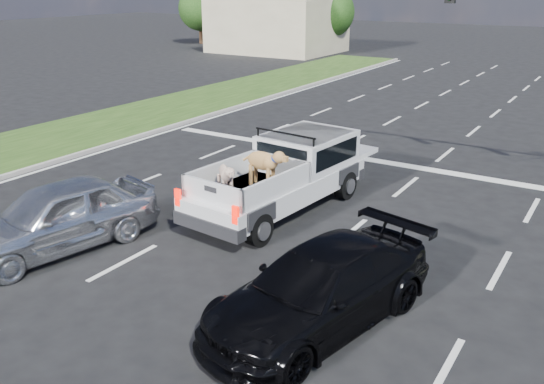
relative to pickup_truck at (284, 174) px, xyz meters
The scene contains 11 objects.
ground 4.73m from the pickup_truck, 84.51° to the right, with size 160.00×160.00×0.00m, color black.
road_markings 2.22m from the pickup_truck, 77.18° to the left, with size 17.75×60.00×0.01m.
grass_median_left 11.18m from the pickup_truck, behind, with size 5.00×60.00×0.10m, color #203D13.
curb_left 8.76m from the pickup_truck, behind, with size 0.15×60.00×0.14m, color #9C958F.
building_left 37.00m from the pickup_truck, 121.93° to the left, with size 10.00×8.00×4.40m, color beige.
tree_far_a 44.65m from the pickup_truck, 131.52° to the left, with size 4.20×4.20×5.40m.
tree_far_b 40.93m from the pickup_truck, 125.20° to the left, with size 4.20×4.20×5.40m.
tree_far_c 36.91m from the pickup_truck, 114.98° to the left, with size 4.20×4.20×5.40m.
pickup_truck is the anchor object (origin of this frame).
silver_sedan 5.73m from the pickup_truck, 122.25° to the right, with size 1.85×4.60×1.57m, color silver.
black_coupe 5.59m from the pickup_truck, 52.58° to the right, with size 1.96×4.83×1.40m, color black.
Camera 1 is at (6.94, -7.77, 5.73)m, focal length 38.00 mm.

